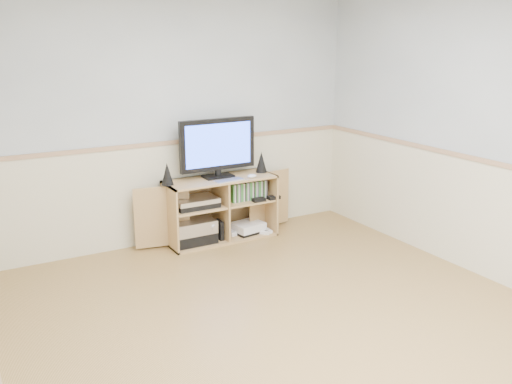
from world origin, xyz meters
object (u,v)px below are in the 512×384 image
monitor (218,146)px  game_consoles (246,228)px  media_cabinet (219,207)px  keyboard (229,180)px

monitor → game_consoles: bearing=-11.7°
game_consoles → monitor: bearing=168.3°
media_cabinet → monitor: monitor is taller
media_cabinet → monitor: size_ratio=2.18×
media_cabinet → keyboard: bearing=-82.3°
media_cabinet → monitor: 0.64m
keyboard → media_cabinet: bearing=91.3°
monitor → keyboard: (0.03, -0.19, -0.32)m
keyboard → monitor: bearing=91.5°
monitor → keyboard: bearing=-82.1°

